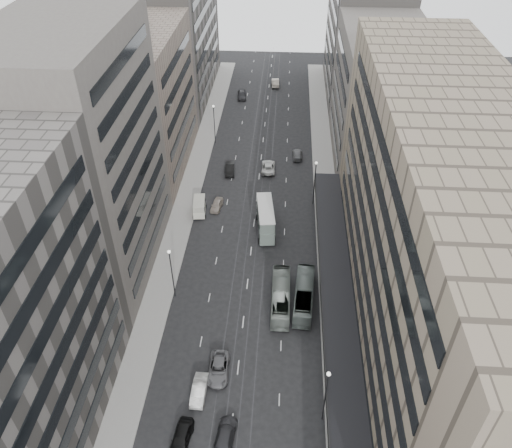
% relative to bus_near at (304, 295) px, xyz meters
% --- Properties ---
extents(ground, '(220.00, 220.00, 0.00)m').
position_rel_bus_near_xyz_m(ground, '(-7.85, -11.96, -1.42)').
color(ground, black).
rests_on(ground, ground).
extents(sidewalk_right, '(4.00, 125.00, 0.15)m').
position_rel_bus_near_xyz_m(sidewalk_right, '(4.15, 25.54, -1.34)').
color(sidewalk_right, gray).
rests_on(sidewalk_right, ground).
extents(sidewalk_left, '(4.00, 125.00, 0.15)m').
position_rel_bus_near_xyz_m(sidewalk_left, '(-19.85, 25.54, -1.34)').
color(sidewalk_left, gray).
rests_on(sidewalk_left, ground).
extents(department_store, '(19.20, 60.00, 30.00)m').
position_rel_bus_near_xyz_m(department_store, '(13.60, -3.96, 13.53)').
color(department_store, '#796A58').
rests_on(department_store, ground).
extents(building_right_mid, '(15.00, 28.00, 24.00)m').
position_rel_bus_near_xyz_m(building_right_mid, '(13.65, 40.04, 10.58)').
color(building_right_mid, '#534D48').
rests_on(building_right_mid, ground).
extents(building_right_far, '(15.00, 32.00, 28.00)m').
position_rel_bus_near_xyz_m(building_right_far, '(13.65, 70.04, 12.58)').
color(building_right_far, '#65605B').
rests_on(building_right_far, ground).
extents(building_left_b, '(15.00, 26.00, 34.00)m').
position_rel_bus_near_xyz_m(building_left_b, '(-29.35, 7.04, 15.58)').
color(building_left_b, '#534D48').
rests_on(building_left_b, ground).
extents(building_left_c, '(15.00, 28.00, 25.00)m').
position_rel_bus_near_xyz_m(building_left_c, '(-29.35, 34.04, 11.08)').
color(building_left_c, '#74675A').
rests_on(building_left_c, ground).
extents(building_left_d, '(15.00, 38.00, 28.00)m').
position_rel_bus_near_xyz_m(building_left_d, '(-29.35, 67.04, 12.58)').
color(building_left_d, '#65605B').
rests_on(building_left_d, ground).
extents(lamp_right_near, '(0.44, 0.44, 8.32)m').
position_rel_bus_near_xyz_m(lamp_right_near, '(1.85, -16.96, 3.79)').
color(lamp_right_near, '#262628').
rests_on(lamp_right_near, ground).
extents(lamp_right_far, '(0.44, 0.44, 8.32)m').
position_rel_bus_near_xyz_m(lamp_right_far, '(1.85, 23.04, 3.79)').
color(lamp_right_far, '#262628').
rests_on(lamp_right_far, ground).
extents(lamp_left_near, '(0.44, 0.44, 8.32)m').
position_rel_bus_near_xyz_m(lamp_left_near, '(-17.55, 0.04, 3.79)').
color(lamp_left_near, '#262628').
rests_on(lamp_left_near, ground).
extents(lamp_left_far, '(0.44, 0.44, 8.32)m').
position_rel_bus_near_xyz_m(lamp_left_far, '(-17.55, 43.04, 3.79)').
color(lamp_left_far, '#262628').
rests_on(lamp_left_far, ground).
extents(bus_near, '(3.09, 10.32, 2.83)m').
position_rel_bus_near_xyz_m(bus_near, '(0.00, 0.00, 0.00)').
color(bus_near, gray).
rests_on(bus_near, ground).
extents(bus_far, '(2.42, 10.22, 2.85)m').
position_rel_bus_near_xyz_m(bus_far, '(-3.10, -0.47, 0.01)').
color(bus_far, gray).
rests_on(bus_far, ground).
extents(double_decker, '(3.42, 8.62, 4.59)m').
position_rel_bus_near_xyz_m(double_decker, '(-5.90, 15.06, 1.06)').
color(double_decker, slate).
rests_on(double_decker, ground).
extents(panel_van, '(2.41, 4.35, 2.63)m').
position_rel_bus_near_xyz_m(panel_van, '(-17.05, 19.01, 0.03)').
color(panel_van, silver).
rests_on(panel_van, ground).
extents(sedan_0, '(2.34, 4.74, 1.55)m').
position_rel_bus_near_xyz_m(sedan_0, '(-12.86, -20.50, -0.64)').
color(sedan_0, black).
rests_on(sedan_0, ground).
extents(sedan_1, '(1.64, 4.42, 1.44)m').
position_rel_bus_near_xyz_m(sedan_1, '(-11.89, -14.76, -0.70)').
color(sedan_1, silver).
rests_on(sedan_1, ground).
extents(sedan_2, '(2.49, 5.17, 1.42)m').
position_rel_bus_near_xyz_m(sedan_2, '(-10.06, -11.78, -0.71)').
color(sedan_2, slate).
rests_on(sedan_2, ground).
extents(sedan_3, '(2.43, 4.94, 1.38)m').
position_rel_bus_near_xyz_m(sedan_3, '(-8.35, -19.85, -0.73)').
color(sedan_3, '#262629').
rests_on(sedan_3, ground).
extents(sedan_4, '(2.12, 4.22, 1.38)m').
position_rel_bus_near_xyz_m(sedan_4, '(-14.41, 20.66, -0.73)').
color(sedan_4, gray).
rests_on(sedan_4, ground).
extents(sedan_5, '(2.07, 4.81, 1.54)m').
position_rel_bus_near_xyz_m(sedan_5, '(-13.38, 32.02, -0.65)').
color(sedan_5, black).
rests_on(sedan_5, ground).
extents(sedan_6, '(2.57, 5.37, 1.48)m').
position_rel_bus_near_xyz_m(sedan_6, '(-6.25, 33.31, -0.68)').
color(sedan_6, silver).
rests_on(sedan_6, ground).
extents(sedan_7, '(1.92, 4.61, 1.33)m').
position_rel_bus_near_xyz_m(sedan_7, '(-0.83, 38.35, -0.75)').
color(sedan_7, '#5E5E60').
rests_on(sedan_7, ground).
extents(sedan_8, '(2.45, 5.15, 1.70)m').
position_rel_bus_near_xyz_m(sedan_8, '(-14.02, 65.29, -0.57)').
color(sedan_8, '#252427').
rests_on(sedan_8, ground).
extents(sedan_9, '(2.06, 5.13, 1.66)m').
position_rel_bus_near_xyz_m(sedan_9, '(-6.31, 73.37, -0.59)').
color(sedan_9, beige).
rests_on(sedan_9, ground).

